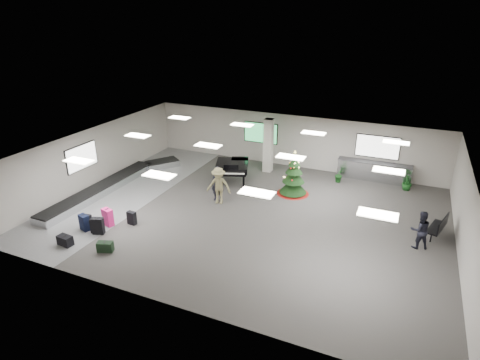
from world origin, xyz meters
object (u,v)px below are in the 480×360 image
at_px(traveler_a, 218,184).
at_px(traveler_bench, 420,230).
at_px(christmas_tree, 293,179).
at_px(traveler_b, 219,186).
at_px(potted_plant_left, 339,175).
at_px(service_counter, 374,171).
at_px(bench, 439,226).
at_px(pink_suitcase, 108,217).
at_px(potted_plant_right, 407,182).
at_px(baggage_carousel, 114,184).
at_px(grand_piano, 232,167).

distance_m(traveler_a, traveler_bench, 9.46).
xyz_separation_m(christmas_tree, traveler_b, (-3.07, -2.59, 0.12)).
height_order(traveler_a, potted_plant_left, traveler_a).
distance_m(service_counter, bench, 6.30).
bearing_deg(traveler_a, traveler_b, -62.32).
distance_m(bench, traveler_b, 10.06).
xyz_separation_m(traveler_a, potted_plant_left, (5.19, 4.86, -0.46)).
distance_m(pink_suitcase, traveler_b, 5.40).
relative_size(christmas_tree, potted_plant_right, 2.71).
relative_size(traveler_bench, potted_plant_left, 1.84).
distance_m(baggage_carousel, service_counter, 14.50).
xyz_separation_m(grand_piano, potted_plant_right, (9.09, 2.73, -0.47)).
relative_size(grand_piano, potted_plant_right, 3.01).
bearing_deg(bench, potted_plant_right, 123.74).
bearing_deg(potted_plant_left, traveler_bench, -52.70).
bearing_deg(traveler_a, potted_plant_left, 35.51).
height_order(grand_piano, potted_plant_left, grand_piano).
xyz_separation_m(christmas_tree, bench, (6.95, -1.78, -0.30)).
xyz_separation_m(pink_suitcase, traveler_bench, (12.80, 3.58, 0.42)).
distance_m(pink_suitcase, potted_plant_left, 12.53).
distance_m(baggage_carousel, traveler_b, 6.18).
bearing_deg(traveler_b, baggage_carousel, 174.79).
height_order(service_counter, grand_piano, grand_piano).
relative_size(christmas_tree, potted_plant_left, 2.74).
xyz_separation_m(baggage_carousel, grand_piano, (5.57, 3.30, 0.70)).
height_order(service_counter, bench, service_counter).
relative_size(baggage_carousel, traveler_a, 5.39).
distance_m(pink_suitcase, grand_piano, 7.44).
bearing_deg(potted_plant_left, service_counter, 31.47).
bearing_deg(traveler_b, christmas_tree, 29.76).
bearing_deg(service_counter, potted_plant_right, -21.14).
distance_m(baggage_carousel, potted_plant_right, 15.85).
height_order(service_counter, pink_suitcase, service_counter).
height_order(traveler_a, traveler_b, traveler_b).
bearing_deg(traveler_bench, bench, -145.78).
bearing_deg(bench, potted_plant_left, 155.67).
relative_size(grand_piano, traveler_a, 1.50).
distance_m(bench, potted_plant_left, 6.62).
height_order(baggage_carousel, traveler_b, traveler_b).
relative_size(baggage_carousel, traveler_bench, 5.95).
bearing_deg(traveler_b, potted_plant_left, 35.37).
distance_m(baggage_carousel, pink_suitcase, 4.32).
distance_m(traveler_a, potted_plant_left, 7.12).
height_order(pink_suitcase, potted_plant_right, potted_plant_right).
bearing_deg(pink_suitcase, traveler_bench, 31.69).
xyz_separation_m(grand_piano, traveler_a, (0.35, -2.48, -0.02)).
bearing_deg(potted_plant_left, pink_suitcase, -133.07).
height_order(pink_suitcase, potted_plant_left, potted_plant_left).
bearing_deg(potted_plant_right, pink_suitcase, -141.85).
bearing_deg(christmas_tree, traveler_b, -139.90).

